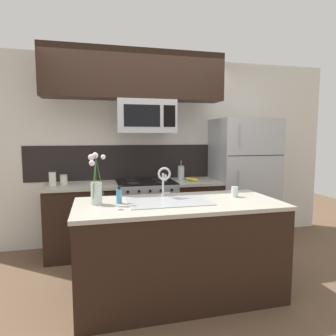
{
  "coord_description": "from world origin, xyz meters",
  "views": [
    {
      "loc": [
        -0.64,
        -2.98,
        1.52
      ],
      "look_at": [
        0.15,
        0.27,
        1.16
      ],
      "focal_mm": 32.0,
      "sensor_mm": 36.0,
      "label": 1
    }
  ],
  "objects_px": {
    "spare_glass": "(235,192)",
    "storage_jar_tall": "(53,178)",
    "stove_range": "(146,215)",
    "storage_jar_medium": "(64,180)",
    "dish_soap_bottle": "(119,196)",
    "flower_vase": "(96,188)",
    "refrigerator": "(242,180)",
    "french_press": "(181,173)",
    "microwave": "(146,117)",
    "sink_faucet": "(164,178)",
    "banana_bunch": "(193,179)"
  },
  "relations": [
    {
      "from": "stove_range",
      "to": "storage_jar_medium",
      "type": "height_order",
      "value": "storage_jar_medium"
    },
    {
      "from": "microwave",
      "to": "banana_bunch",
      "type": "relative_size",
      "value": 3.9
    },
    {
      "from": "refrigerator",
      "to": "french_press",
      "type": "xyz_separation_m",
      "value": [
        -0.92,
        0.04,
        0.13
      ]
    },
    {
      "from": "storage_jar_tall",
      "to": "storage_jar_medium",
      "type": "height_order",
      "value": "storage_jar_tall"
    },
    {
      "from": "storage_jar_tall",
      "to": "french_press",
      "type": "relative_size",
      "value": 0.72
    },
    {
      "from": "dish_soap_bottle",
      "to": "refrigerator",
      "type": "bearing_deg",
      "value": 32.99
    },
    {
      "from": "storage_jar_medium",
      "to": "spare_glass",
      "type": "relative_size",
      "value": 1.22
    },
    {
      "from": "refrigerator",
      "to": "storage_jar_medium",
      "type": "relative_size",
      "value": 13.87
    },
    {
      "from": "storage_jar_medium",
      "to": "spare_glass",
      "type": "height_order",
      "value": "storage_jar_medium"
    },
    {
      "from": "refrigerator",
      "to": "microwave",
      "type": "bearing_deg",
      "value": -178.35
    },
    {
      "from": "microwave",
      "to": "banana_bunch",
      "type": "xyz_separation_m",
      "value": [
        0.64,
        -0.04,
        -0.83
      ]
    },
    {
      "from": "stove_range",
      "to": "sink_faucet",
      "type": "relative_size",
      "value": 3.04
    },
    {
      "from": "refrigerator",
      "to": "dish_soap_bottle",
      "type": "distance_m",
      "value": 2.22
    },
    {
      "from": "microwave",
      "to": "french_press",
      "type": "xyz_separation_m",
      "value": [
        0.5,
        0.08,
        -0.76
      ]
    },
    {
      "from": "dish_soap_bottle",
      "to": "spare_glass",
      "type": "height_order",
      "value": "dish_soap_bottle"
    },
    {
      "from": "microwave",
      "to": "french_press",
      "type": "height_order",
      "value": "microwave"
    },
    {
      "from": "microwave",
      "to": "banana_bunch",
      "type": "bearing_deg",
      "value": -3.51
    },
    {
      "from": "microwave",
      "to": "sink_faucet",
      "type": "height_order",
      "value": "microwave"
    },
    {
      "from": "dish_soap_bottle",
      "to": "sink_faucet",
      "type": "bearing_deg",
      "value": 19.05
    },
    {
      "from": "french_press",
      "to": "storage_jar_medium",
      "type": "bearing_deg",
      "value": -179.05
    },
    {
      "from": "spare_glass",
      "to": "flower_vase",
      "type": "xyz_separation_m",
      "value": [
        -1.35,
        -0.0,
        0.09
      ]
    },
    {
      "from": "spare_glass",
      "to": "flower_vase",
      "type": "bearing_deg",
      "value": -179.92
    },
    {
      "from": "microwave",
      "to": "flower_vase",
      "type": "bearing_deg",
      "value": -119.2
    },
    {
      "from": "spare_glass",
      "to": "sink_faucet",
      "type": "bearing_deg",
      "value": 168.74
    },
    {
      "from": "stove_range",
      "to": "sink_faucet",
      "type": "height_order",
      "value": "sink_faucet"
    },
    {
      "from": "storage_jar_tall",
      "to": "storage_jar_medium",
      "type": "distance_m",
      "value": 0.14
    },
    {
      "from": "banana_bunch",
      "to": "french_press",
      "type": "xyz_separation_m",
      "value": [
        -0.13,
        0.12,
        0.08
      ]
    },
    {
      "from": "french_press",
      "to": "sink_faucet",
      "type": "bearing_deg",
      "value": -114.26
    },
    {
      "from": "spare_glass",
      "to": "storage_jar_tall",
      "type": "bearing_deg",
      "value": 148.3
    },
    {
      "from": "stove_range",
      "to": "refrigerator",
      "type": "xyz_separation_m",
      "value": [
        1.42,
        0.02,
        0.42
      ]
    },
    {
      "from": "sink_faucet",
      "to": "dish_soap_bottle",
      "type": "height_order",
      "value": "sink_faucet"
    },
    {
      "from": "microwave",
      "to": "sink_faucet",
      "type": "xyz_separation_m",
      "value": [
        0.01,
        -1.01,
        -0.66
      ]
    },
    {
      "from": "storage_jar_medium",
      "to": "dish_soap_bottle",
      "type": "xyz_separation_m",
      "value": [
        0.59,
        -1.22,
        0.01
      ]
    },
    {
      "from": "storage_jar_tall",
      "to": "sink_faucet",
      "type": "relative_size",
      "value": 0.62
    },
    {
      "from": "microwave",
      "to": "dish_soap_bottle",
      "type": "xyz_separation_m",
      "value": [
        -0.44,
        -1.17,
        -0.79
      ]
    },
    {
      "from": "microwave",
      "to": "storage_jar_medium",
      "type": "xyz_separation_m",
      "value": [
        -1.03,
        0.06,
        -0.79
      ]
    },
    {
      "from": "stove_range",
      "to": "spare_glass",
      "type": "height_order",
      "value": "spare_glass"
    },
    {
      "from": "microwave",
      "to": "refrigerator",
      "type": "height_order",
      "value": "microwave"
    },
    {
      "from": "flower_vase",
      "to": "dish_soap_bottle",
      "type": "bearing_deg",
      "value": -4.81
    },
    {
      "from": "banana_bunch",
      "to": "french_press",
      "type": "bearing_deg",
      "value": 137.76
    },
    {
      "from": "french_press",
      "to": "flower_vase",
      "type": "relative_size",
      "value": 0.57
    },
    {
      "from": "storage_jar_medium",
      "to": "spare_glass",
      "type": "bearing_deg",
      "value": -34.69
    },
    {
      "from": "sink_faucet",
      "to": "spare_glass",
      "type": "distance_m",
      "value": 0.72
    },
    {
      "from": "refrigerator",
      "to": "dish_soap_bottle",
      "type": "relative_size",
      "value": 10.63
    },
    {
      "from": "refrigerator",
      "to": "french_press",
      "type": "distance_m",
      "value": 0.93
    },
    {
      "from": "stove_range",
      "to": "storage_jar_tall",
      "type": "distance_m",
      "value": 1.28
    },
    {
      "from": "dish_soap_bottle",
      "to": "flower_vase",
      "type": "relative_size",
      "value": 0.36
    },
    {
      "from": "storage_jar_medium",
      "to": "dish_soap_bottle",
      "type": "distance_m",
      "value": 1.36
    },
    {
      "from": "storage_jar_tall",
      "to": "dish_soap_bottle",
      "type": "bearing_deg",
      "value": -58.55
    },
    {
      "from": "dish_soap_bottle",
      "to": "spare_glass",
      "type": "distance_m",
      "value": 1.15
    }
  ]
}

